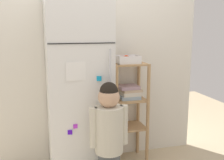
{
  "coord_description": "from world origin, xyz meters",
  "views": [
    {
      "loc": [
        -0.6,
        -2.59,
        1.5
      ],
      "look_at": [
        0.12,
        0.02,
        0.98
      ],
      "focal_mm": 43.56,
      "sensor_mm": 36.0,
      "label": 1
    }
  ],
  "objects_px": {
    "refrigerator": "(78,89)",
    "child_standing": "(109,129)",
    "pantry_shelf_unit": "(128,102)",
    "fruit_bin": "(127,60)"
  },
  "relations": [
    {
      "from": "refrigerator",
      "to": "child_standing",
      "type": "height_order",
      "value": "refrigerator"
    },
    {
      "from": "child_standing",
      "to": "pantry_shelf_unit",
      "type": "bearing_deg",
      "value": 57.6
    },
    {
      "from": "refrigerator",
      "to": "fruit_bin",
      "type": "distance_m",
      "value": 0.63
    },
    {
      "from": "refrigerator",
      "to": "child_standing",
      "type": "xyz_separation_m",
      "value": [
        0.19,
        -0.46,
        -0.27
      ]
    },
    {
      "from": "child_standing",
      "to": "fruit_bin",
      "type": "bearing_deg",
      "value": 59.05
    },
    {
      "from": "refrigerator",
      "to": "child_standing",
      "type": "relative_size",
      "value": 1.73
    },
    {
      "from": "refrigerator",
      "to": "fruit_bin",
      "type": "relative_size",
      "value": 7.45
    },
    {
      "from": "child_standing",
      "to": "fruit_bin",
      "type": "relative_size",
      "value": 4.31
    },
    {
      "from": "fruit_bin",
      "to": "refrigerator",
      "type": "bearing_deg",
      "value": -164.96
    },
    {
      "from": "child_standing",
      "to": "fruit_bin",
      "type": "distance_m",
      "value": 0.88
    }
  ]
}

